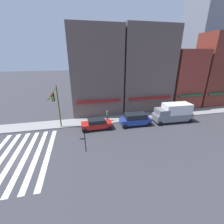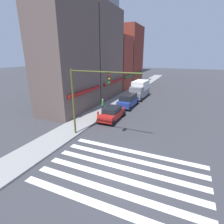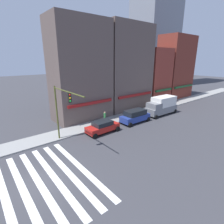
# 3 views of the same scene
# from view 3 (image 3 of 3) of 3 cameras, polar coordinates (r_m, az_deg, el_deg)

# --- Properties ---
(ground_plane) EXTENTS (200.00, 200.00, 0.00)m
(ground_plane) POSITION_cam_3_polar(r_m,az_deg,el_deg) (15.82, -20.53, -20.02)
(ground_plane) COLOR #38383D
(sidewalk_left) EXTENTS (120.00, 3.00, 0.15)m
(sidewalk_left) POSITION_cam_3_polar(r_m,az_deg,el_deg) (22.15, -27.06, -9.46)
(sidewalk_left) COLOR gray
(sidewalk_left) RESTS_ON ground_plane
(crosswalk_stripes) EXTENTS (6.38, 10.80, 0.01)m
(crosswalk_stripes) POSITION_cam_3_polar(r_m,az_deg,el_deg) (15.81, -20.54, -20.01)
(crosswalk_stripes) COLOR silver
(crosswalk_stripes) RESTS_ON ground_plane
(storefront_row) EXTENTS (34.59, 5.30, 15.13)m
(storefront_row) POSITION_cam_3_polar(r_m,az_deg,el_deg) (35.23, 8.35, 13.40)
(storefront_row) COLOR brown
(storefront_row) RESTS_ON ground_plane
(traffic_signal) EXTENTS (0.32, 6.55, 6.41)m
(traffic_signal) POSITION_cam_3_polar(r_m,az_deg,el_deg) (19.21, -16.03, 2.00)
(traffic_signal) COLOR #474C1E
(traffic_signal) RESTS_ON ground_plane
(sedan_red) EXTENTS (4.43, 2.02, 1.59)m
(sedan_red) POSITION_cam_3_polar(r_m,az_deg,el_deg) (22.68, -3.09, -4.78)
(sedan_red) COLOR #B21E19
(sedan_red) RESTS_ON ground_plane
(suv_blue) EXTENTS (4.73, 2.12, 1.94)m
(suv_blue) POSITION_cam_3_polar(r_m,az_deg,el_deg) (26.39, 7.56, -1.28)
(suv_blue) COLOR navy
(suv_blue) RESTS_ON ground_plane
(box_truck_grey) EXTENTS (6.26, 2.42, 3.04)m
(box_truck_grey) POSITION_cam_3_polar(r_m,az_deg,el_deg) (31.13, 15.90, 2.10)
(box_truck_grey) COLOR slate
(box_truck_grey) RESTS_ON ground_plane
(pedestrian_green_top) EXTENTS (0.32, 0.32, 1.77)m
(pedestrian_green_top) POSITION_cam_3_polar(r_m,az_deg,el_deg) (25.46, -2.36, -1.74)
(pedestrian_green_top) COLOR #23232D
(pedestrian_green_top) RESTS_ON sidewalk_left
(fire_hydrant) EXTENTS (0.24, 0.24, 0.84)m
(fire_hydrant) POSITION_cam_3_polar(r_m,az_deg,el_deg) (23.86, -6.28, -4.31)
(fire_hydrant) COLOR red
(fire_hydrant) RESTS_ON sidewalk_left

